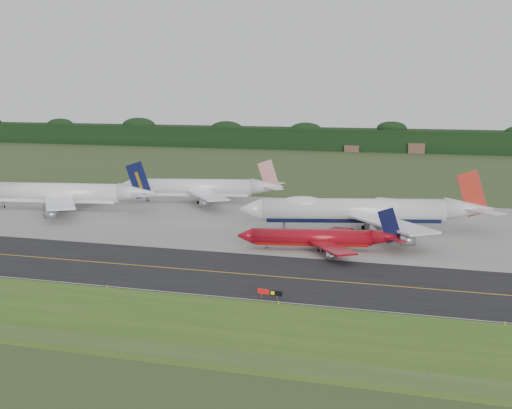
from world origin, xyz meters
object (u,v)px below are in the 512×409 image
object	(u,v)px
jet_ba_747	(362,211)
jet_navy_gold	(62,193)
jet_star_tail	(201,188)
jet_red_737	(321,238)
taxiway_sign	(270,292)

from	to	relation	value
jet_ba_747	jet_navy_gold	bearing A→B (deg)	175.72
jet_ba_747	jet_star_tail	bearing A→B (deg)	150.76
jet_red_737	taxiway_sign	size ratio (longest dim) A/B	7.92
jet_navy_gold	taxiway_sign	distance (m)	106.80
jet_ba_747	taxiway_sign	world-z (taller)	jet_ba_747
taxiway_sign	jet_navy_gold	bearing A→B (deg)	140.75
jet_navy_gold	jet_star_tail	size ratio (longest dim) A/B	1.10
jet_ba_747	jet_navy_gold	size ratio (longest dim) A/B	1.09
jet_star_tail	jet_navy_gold	bearing A→B (deg)	-144.35
jet_ba_747	jet_red_737	size ratio (longest dim) A/B	1.70
jet_star_tail	taxiway_sign	size ratio (longest dim) A/B	11.21
jet_red_737	jet_star_tail	distance (m)	72.72
jet_red_737	jet_star_tail	world-z (taller)	jet_star_tail
jet_red_737	jet_star_tail	size ratio (longest dim) A/B	0.71
taxiway_sign	jet_ba_747	bearing A→B (deg)	84.32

